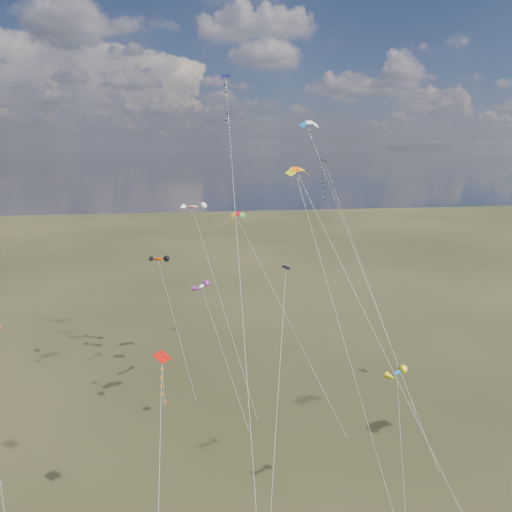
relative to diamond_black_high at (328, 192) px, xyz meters
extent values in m
plane|color=black|center=(-11.63, -27.04, -25.70)|extent=(400.00, 400.00, 0.00)
cube|color=black|center=(-0.44, 1.01, 4.36)|extent=(1.02, 1.06, 0.36)
cylinder|color=silver|center=(3.29, -7.62, -10.67)|extent=(7.49, 17.29, 30.07)
cube|color=#332316|center=(7.02, -16.26, -25.64)|extent=(0.10, 0.10, 0.12)
cube|color=#0A0945|center=(-15.06, -9.79, 13.68)|extent=(0.90, 0.85, 0.33)
cylinder|color=silver|center=(-15.31, -24.85, -6.01)|extent=(0.53, 30.16, 39.40)
cube|color=black|center=(-10.30, -20.07, -5.32)|extent=(0.96, 0.98, 0.30)
cylinder|color=silver|center=(-12.80, -28.77, -15.51)|extent=(5.03, 17.43, 20.40)
cube|color=#A00C05|center=(-22.00, -28.60, -9.88)|extent=(1.47, 1.48, 0.53)
cylinder|color=silver|center=(-22.34, -33.47, -17.79)|extent=(0.69, 9.76, 15.83)
cube|color=#EB6405|center=(-9.56, -20.28, 4.13)|extent=(0.88, 0.80, 0.41)
cylinder|color=silver|center=(-4.00, -30.58, -10.78)|extent=(11.16, 20.64, 29.84)
cylinder|color=silver|center=(-6.20, -26.92, -10.82)|extent=(5.21, 17.83, 29.76)
cylinder|color=silver|center=(-0.19, -16.48, -8.32)|extent=(9.24, 19.27, 34.76)
cube|color=#332316|center=(4.41, -26.10, -25.64)|extent=(0.10, 0.10, 0.12)
cylinder|color=silver|center=(-8.11, -12.67, -13.80)|extent=(10.71, 13.46, 23.81)
cube|color=#332316|center=(-2.77, -19.38, -25.64)|extent=(0.10, 0.10, 0.12)
ellipsoid|color=#E62E00|center=(-24.12, 2.98, -9.51)|extent=(3.01, 1.81, 1.04)
cylinder|color=silver|center=(-21.74, -3.10, -17.61)|extent=(4.80, 12.19, 16.20)
cube|color=#332316|center=(-19.35, -9.17, -25.64)|extent=(0.10, 0.10, 0.12)
ellipsoid|color=silver|center=(-18.23, -6.53, -10.97)|extent=(2.08, 2.35, 0.90)
cylinder|color=silver|center=(-15.86, -11.50, -18.34)|extent=(4.77, 9.97, 14.74)
cube|color=#332316|center=(-13.49, -16.47, -25.64)|extent=(0.10, 0.10, 0.12)
ellipsoid|color=red|center=(-18.97, 2.38, -2.00)|extent=(3.75, 2.42, 1.19)
cylinder|color=silver|center=(-15.58, -6.22, -13.85)|extent=(6.81, 17.23, 23.71)
cube|color=#332316|center=(-12.18, -14.82, -25.64)|extent=(0.10, 0.10, 0.12)
ellipsoid|color=#1050B3|center=(-2.95, -29.88, -12.06)|extent=(2.02, 1.62, 0.76)
cylinder|color=silver|center=(-3.80, -33.93, -18.88)|extent=(1.73, 8.13, 13.65)
camera|label=1|loc=(-19.56, -62.23, 5.99)|focal=32.00mm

